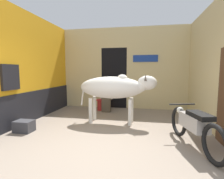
{
  "coord_description": "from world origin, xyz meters",
  "views": [
    {
      "loc": [
        0.86,
        -2.91,
        1.51
      ],
      "look_at": [
        -0.04,
        1.83,
        0.99
      ],
      "focal_mm": 28.0,
      "sensor_mm": 36.0,
      "label": 1
    }
  ],
  "objects_px": {
    "cow": "(115,88)",
    "crate": "(24,126)",
    "plastic_stool": "(100,104)",
    "motorcycle_near": "(194,125)",
    "shopkeeper_seated": "(107,94)"
  },
  "relations": [
    {
      "from": "shopkeeper_seated",
      "to": "plastic_stool",
      "type": "height_order",
      "value": "shopkeeper_seated"
    },
    {
      "from": "cow",
      "to": "motorcycle_near",
      "type": "relative_size",
      "value": 1.16
    },
    {
      "from": "motorcycle_near",
      "to": "shopkeeper_seated",
      "type": "height_order",
      "value": "shopkeeper_seated"
    },
    {
      "from": "motorcycle_near",
      "to": "shopkeeper_seated",
      "type": "xyz_separation_m",
      "value": [
        -2.34,
        2.73,
        0.19
      ]
    },
    {
      "from": "motorcycle_near",
      "to": "shopkeeper_seated",
      "type": "relative_size",
      "value": 1.58
    },
    {
      "from": "motorcycle_near",
      "to": "crate",
      "type": "xyz_separation_m",
      "value": [
        -3.88,
        0.17,
        -0.31
      ]
    },
    {
      "from": "motorcycle_near",
      "to": "plastic_stool",
      "type": "distance_m",
      "value": 3.85
    },
    {
      "from": "cow",
      "to": "crate",
      "type": "relative_size",
      "value": 5.06
    },
    {
      "from": "motorcycle_near",
      "to": "plastic_stool",
      "type": "height_order",
      "value": "motorcycle_near"
    },
    {
      "from": "cow",
      "to": "plastic_stool",
      "type": "xyz_separation_m",
      "value": [
        -0.82,
        1.48,
        -0.8
      ]
    },
    {
      "from": "cow",
      "to": "motorcycle_near",
      "type": "bearing_deg",
      "value": -36.75
    },
    {
      "from": "cow",
      "to": "plastic_stool",
      "type": "distance_m",
      "value": 1.87
    },
    {
      "from": "cow",
      "to": "crate",
      "type": "xyz_separation_m",
      "value": [
        -2.09,
        -1.17,
        -0.88
      ]
    },
    {
      "from": "cow",
      "to": "shopkeeper_seated",
      "type": "height_order",
      "value": "cow"
    },
    {
      "from": "plastic_stool",
      "to": "crate",
      "type": "relative_size",
      "value": 0.96
    }
  ]
}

